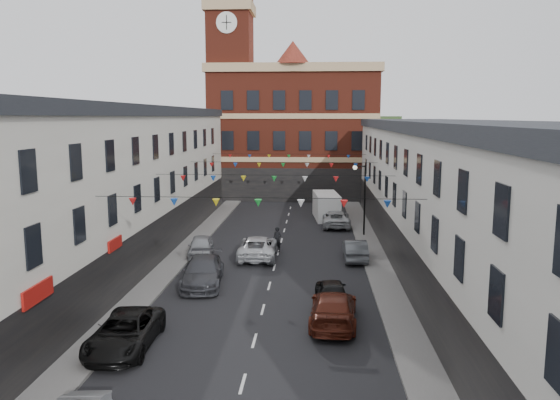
% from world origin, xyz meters
% --- Properties ---
extents(ground, '(160.00, 160.00, 0.00)m').
position_xyz_m(ground, '(0.00, 0.00, 0.00)').
color(ground, black).
rests_on(ground, ground).
extents(pavement_left, '(1.80, 64.00, 0.15)m').
position_xyz_m(pavement_left, '(-6.90, 2.00, 0.07)').
color(pavement_left, '#605E5B').
rests_on(pavement_left, ground).
extents(pavement_right, '(1.80, 64.00, 0.15)m').
position_xyz_m(pavement_right, '(6.90, 2.00, 0.07)').
color(pavement_right, '#605E5B').
rests_on(pavement_right, ground).
extents(terrace_left, '(8.40, 56.00, 10.70)m').
position_xyz_m(terrace_left, '(-11.78, 1.00, 5.35)').
color(terrace_left, beige).
rests_on(terrace_left, ground).
extents(terrace_right, '(8.40, 56.00, 9.70)m').
position_xyz_m(terrace_right, '(11.78, 1.00, 4.85)').
color(terrace_right, beige).
rests_on(terrace_right, ground).
extents(civic_building, '(20.60, 13.30, 18.50)m').
position_xyz_m(civic_building, '(0.00, 37.95, 8.14)').
color(civic_building, maroon).
rests_on(civic_building, ground).
extents(clock_tower, '(5.60, 5.60, 30.00)m').
position_xyz_m(clock_tower, '(-7.50, 35.00, 14.93)').
color(clock_tower, maroon).
rests_on(clock_tower, ground).
extents(distant_hill, '(40.00, 14.00, 10.00)m').
position_xyz_m(distant_hill, '(-4.00, 62.00, 5.00)').
color(distant_hill, '#325025').
rests_on(distant_hill, ground).
extents(street_lamp, '(1.10, 0.36, 6.00)m').
position_xyz_m(street_lamp, '(6.55, 14.00, 3.90)').
color(street_lamp, black).
rests_on(street_lamp, ground).
extents(car_left_c, '(2.55, 5.36, 1.48)m').
position_xyz_m(car_left_c, '(-5.50, -9.17, 0.74)').
color(car_left_c, black).
rests_on(car_left_c, ground).
extents(car_left_d, '(2.82, 5.80, 1.63)m').
position_xyz_m(car_left_d, '(-3.98, -0.03, 0.81)').
color(car_left_d, '#3B3D42').
rests_on(car_left_d, ground).
extents(car_left_e, '(2.26, 4.43, 1.45)m').
position_xyz_m(car_left_e, '(-5.50, 6.71, 0.72)').
color(car_left_e, '#94979C').
rests_on(car_left_e, ground).
extents(car_right_c, '(2.53, 5.55, 1.58)m').
position_xyz_m(car_right_c, '(3.60, -5.74, 0.79)').
color(car_right_c, '#511B10').
rests_on(car_right_c, ground).
extents(car_right_d, '(1.87, 4.09, 1.36)m').
position_xyz_m(car_right_d, '(3.60, -2.79, 0.68)').
color(car_right_d, black).
rests_on(car_right_d, ground).
extents(car_right_e, '(1.60, 4.43, 1.45)m').
position_xyz_m(car_right_e, '(5.50, 6.36, 0.73)').
color(car_right_e, '#4F5357').
rests_on(car_right_e, ground).
extents(car_right_f, '(2.46, 5.33, 1.48)m').
position_xyz_m(car_right_f, '(4.61, 18.02, 0.74)').
color(car_right_f, '#B2B4B7').
rests_on(car_right_f, ground).
extents(moving_car, '(2.79, 5.74, 1.57)m').
position_xyz_m(moving_car, '(-1.36, 6.47, 0.79)').
color(moving_car, silver).
rests_on(moving_car, ground).
extents(white_van, '(2.73, 5.86, 2.51)m').
position_xyz_m(white_van, '(3.80, 21.92, 1.25)').
color(white_van, white).
rests_on(white_van, ground).
extents(pedestrian, '(0.81, 0.68, 1.89)m').
position_xyz_m(pedestrian, '(-0.09, 8.24, 0.94)').
color(pedestrian, black).
rests_on(pedestrian, ground).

